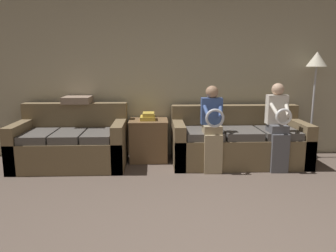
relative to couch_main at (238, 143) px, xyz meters
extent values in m
cube|color=#BCB293|center=(-0.74, 0.53, 0.96)|extent=(7.35, 0.06, 2.55)
cube|color=brown|center=(0.00, -0.04, -0.10)|extent=(1.99, 0.87, 0.43)
cube|color=brown|center=(0.00, 0.30, 0.33)|extent=(1.99, 0.20, 0.42)
cube|color=brown|center=(-0.91, -0.04, 0.01)|extent=(0.16, 0.87, 0.64)
cube|color=brown|center=(0.91, -0.04, 0.01)|extent=(0.16, 0.87, 0.64)
cube|color=#514C47|center=(-0.56, -0.14, 0.17)|extent=(0.52, 0.63, 0.11)
cube|color=#514C47|center=(0.00, -0.14, 0.17)|extent=(0.52, 0.63, 0.11)
cube|color=#514C47|center=(0.56, -0.14, 0.17)|extent=(0.52, 0.63, 0.11)
cube|color=brown|center=(-2.50, -0.06, -0.10)|extent=(1.59, 0.93, 0.43)
cube|color=brown|center=(-2.50, 0.30, 0.35)|extent=(1.59, 0.20, 0.47)
cube|color=brown|center=(-3.21, -0.06, 0.02)|extent=(0.16, 0.93, 0.66)
cube|color=brown|center=(-1.78, -0.06, 0.02)|extent=(0.16, 0.93, 0.66)
cube|color=#514C47|center=(-2.92, -0.16, 0.16)|extent=(0.40, 0.69, 0.11)
cube|color=#514C47|center=(-2.50, -0.16, 0.16)|extent=(0.40, 0.69, 0.11)
cube|color=#514C47|center=(-2.07, -0.16, 0.16)|extent=(0.40, 0.69, 0.11)
cube|color=tan|center=(-0.46, -0.47, -0.04)|extent=(0.25, 0.10, 0.54)
cube|color=tan|center=(-0.46, -0.33, 0.28)|extent=(0.25, 0.28, 0.11)
cube|color=#3D5693|center=(-0.46, -0.26, 0.53)|extent=(0.29, 0.14, 0.37)
sphere|color=#A37A5B|center=(-0.46, -0.26, 0.79)|extent=(0.18, 0.18, 0.18)
torus|color=silver|center=(-0.46, -0.53, 0.47)|extent=(0.26, 0.04, 0.26)
cylinder|color=#3D5693|center=(-0.56, -0.40, 0.55)|extent=(0.10, 0.31, 0.21)
cylinder|color=#3D5693|center=(-0.37, -0.40, 0.55)|extent=(0.10, 0.31, 0.21)
cube|color=#56565B|center=(0.46, -0.47, -0.04)|extent=(0.24, 0.10, 0.54)
cube|color=#56565B|center=(0.46, -0.33, 0.28)|extent=(0.24, 0.28, 0.11)
cube|color=silver|center=(0.46, -0.26, 0.54)|extent=(0.28, 0.14, 0.41)
sphere|color=tan|center=(0.46, -0.26, 0.83)|extent=(0.17, 0.17, 0.17)
torus|color=white|center=(0.46, -0.53, 0.48)|extent=(0.23, 0.04, 0.23)
cylinder|color=silver|center=(0.37, -0.40, 0.57)|extent=(0.11, 0.31, 0.23)
cylinder|color=silver|center=(0.56, -0.40, 0.57)|extent=(0.11, 0.31, 0.23)
cube|color=brown|center=(-1.36, 0.21, 0.00)|extent=(0.58, 0.52, 0.64)
cube|color=brown|center=(-1.36, 0.21, 0.32)|extent=(0.60, 0.54, 0.02)
cube|color=gold|center=(-1.37, 0.22, 0.35)|extent=(0.23, 0.31, 0.06)
cube|color=gold|center=(-1.36, 0.21, 0.41)|extent=(0.18, 0.27, 0.06)
cylinder|color=#2D2B28|center=(1.23, 0.23, -0.30)|extent=(0.26, 0.26, 0.02)
cylinder|color=#B7B7BC|center=(1.23, 0.23, 0.42)|extent=(0.03, 0.03, 1.43)
cone|color=beige|center=(1.23, 0.23, 1.25)|extent=(0.31, 0.31, 0.22)
cube|color=gray|center=(-2.46, 0.30, 0.63)|extent=(0.41, 0.41, 0.10)
camera|label=1|loc=(-1.26, -4.79, 1.19)|focal=35.00mm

